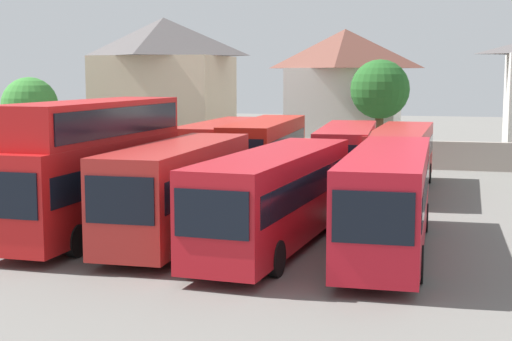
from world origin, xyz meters
The scene contains 14 objects.
ground centered at (0.00, 18.00, 0.00)m, with size 140.00×140.00×0.00m, color slate.
depot_boundary_wall centered at (0.00, 23.77, 0.90)m, with size 56.00×0.50×1.80m, color gray.
bus_1 centered at (-5.52, 0.11, 2.81)m, with size 2.70×11.10×5.00m.
bus_2 centered at (-2.00, -0.12, 2.00)m, with size 2.75×10.49×3.50m.
bus_3 centered at (1.63, -0.36, 1.91)m, with size 3.21×11.89×3.34m.
bus_4 centered at (5.42, 0.01, 1.97)m, with size 2.78×12.01×3.45m.
bus_5 centered at (-4.75, 13.49, 1.96)m, with size 2.79×11.04×3.43m.
bus_6 centered at (-2.37, 13.56, 2.02)m, with size 3.12×11.81×3.55m.
bus_7 centered at (2.01, 13.55, 1.90)m, with size 3.38×11.02×3.32m.
bus_8 centered at (4.76, 13.75, 1.87)m, with size 2.71×11.55×3.26m.
house_terrace_left centered at (-15.21, 31.19, 5.31)m, with size 10.03×8.37×10.40m.
house_terrace_centre centered at (-0.84, 31.06, 4.75)m, with size 8.22×6.77×9.30m.
tree_left_of_lot centered at (2.27, 26.27, 4.94)m, with size 3.98×3.98×6.98m.
tree_right_of_lot centered at (-20.85, 20.77, 3.86)m, with size 3.82×3.82×5.80m.
Camera 1 is at (7.78, -25.52, 5.96)m, focal length 53.62 mm.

